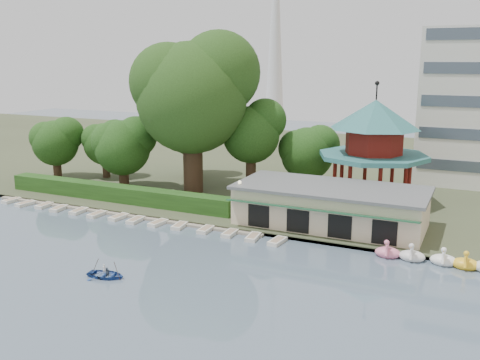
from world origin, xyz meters
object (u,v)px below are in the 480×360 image
Objects in this scene: pavilion at (374,141)px; dock at (120,213)px; boathouse at (330,205)px; rowboat_with_passengers at (106,272)px; big_tree at (194,90)px.

dock is at bearing -148.34° from pavilion.
boathouse is 11.43m from pavilion.
pavilion is at bearing 63.77° from rowboat_with_passengers.
boathouse is (22.00, 4.77, 2.25)m from dock.
pavilion is 21.84m from big_tree.
big_tree is 29.02m from rowboat_with_passengers.
dock is at bearing 123.73° from rowboat_with_passengers.
big_tree reaches higher than rowboat_with_passengers.
rowboat_with_passengers is at bearing -75.80° from big_tree.
rowboat_with_passengers is (6.43, -25.41, -12.45)m from big_tree.
boathouse is at bearing 12.24° from dock.
big_tree is at bearing 161.65° from boathouse.
pavilion is 33.30m from rowboat_with_passengers.
big_tree reaches higher than dock.
boathouse is at bearing 57.13° from rowboat_with_passengers.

